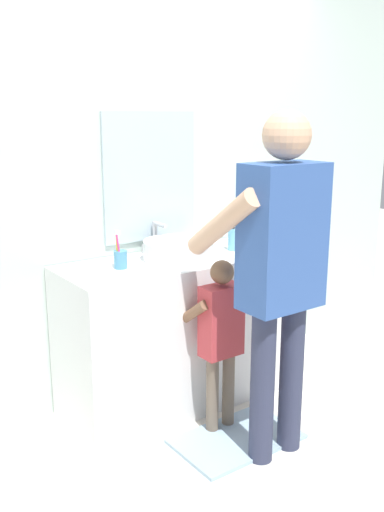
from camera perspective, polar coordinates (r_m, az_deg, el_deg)
The scene contains 10 objects.
ground_plane at distance 3.29m, azimuth 1.59°, elevation -16.17°, with size 14.00×14.00×0.00m, color silver.
back_wall at distance 3.37m, azimuth -4.71°, elevation 8.82°, with size 4.40×0.10×2.70m.
vanity_cabinet at distance 3.32m, azimuth -1.52°, elevation -7.56°, with size 1.34×0.54×0.86m, color white.
sink_basin at distance 3.15m, azimuth -1.37°, elevation 0.63°, with size 0.39×0.39×0.11m.
faucet at distance 3.34m, azimuth -3.63°, elevation 1.79°, with size 0.18×0.14×0.18m.
toothbrush_cup at distance 3.00m, azimuth -7.21°, elevation -0.24°, with size 0.07×0.07×0.21m.
soap_bottle at distance 3.38m, azimuth 4.14°, elevation 1.70°, with size 0.06×0.06×0.17m.
bath_mat at distance 3.11m, azimuth 4.50°, elevation -17.85°, with size 0.64×0.40×0.02m, color #99B7CC.
child_toddler at distance 2.97m, azimuth 2.85°, elevation -7.51°, with size 0.29×0.29×0.94m.
adult_parent at distance 2.66m, azimuth 8.77°, elevation -0.23°, with size 0.52×0.55×1.67m.
Camera 1 is at (-1.72, -2.26, 1.65)m, focal length 39.81 mm.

